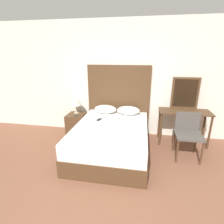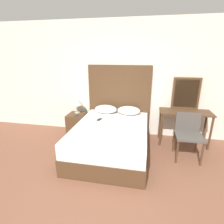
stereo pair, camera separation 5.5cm
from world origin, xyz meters
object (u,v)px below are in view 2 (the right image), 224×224
at_px(table_lamp, 77,102).
at_px(nightstand, 77,124).
at_px(vanity_desk, 185,117).
at_px(phone_on_bed, 99,119).
at_px(phone_on_nightstand, 77,116).
at_px(chair, 188,132).
at_px(bed, 111,139).

bearing_deg(table_lamp, nightstand, -80.33).
bearing_deg(vanity_desk, nightstand, 179.72).
bearing_deg(table_lamp, phone_on_bed, -35.75).
bearing_deg(phone_on_nightstand, vanity_desk, 2.32).
bearing_deg(table_lamp, chair, -14.25).
bearing_deg(bed, vanity_desk, 24.41).
distance_m(bed, nightstand, 1.23).
height_order(nightstand, chair, chair).
relative_size(bed, vanity_desk, 1.77).
bearing_deg(nightstand, phone_on_nightstand, -67.17).
distance_m(nightstand, table_lamp, 0.57).
relative_size(table_lamp, vanity_desk, 0.36).
bearing_deg(vanity_desk, chair, -92.50).
bearing_deg(vanity_desk, bed, -155.59).
height_order(bed, phone_on_nightstand, bed).
height_order(phone_on_nightstand, vanity_desk, vanity_desk).
height_order(bed, table_lamp, table_lamp).
relative_size(bed, chair, 2.22).
distance_m(table_lamp, phone_on_nightstand, 0.36).
xyz_separation_m(phone_on_bed, chair, (1.79, -0.12, -0.08)).
xyz_separation_m(bed, phone_on_nightstand, (-0.96, 0.58, 0.24)).
distance_m(phone_on_bed, phone_on_nightstand, 0.73).
distance_m(bed, chair, 1.51).
bearing_deg(table_lamp, phone_on_nightstand, -72.80).
relative_size(bed, nightstand, 3.62).
xyz_separation_m(table_lamp, chair, (2.51, -0.64, -0.30)).
xyz_separation_m(bed, table_lamp, (-1.03, 0.79, 0.53)).
xyz_separation_m(vanity_desk, chair, (-0.02, -0.54, -0.11)).
bearing_deg(phone_on_nightstand, bed, -31.18).
relative_size(nightstand, chair, 0.61).
xyz_separation_m(phone_on_bed, table_lamp, (-0.72, 0.52, 0.22)).
height_order(phone_on_nightstand, chair, chair).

